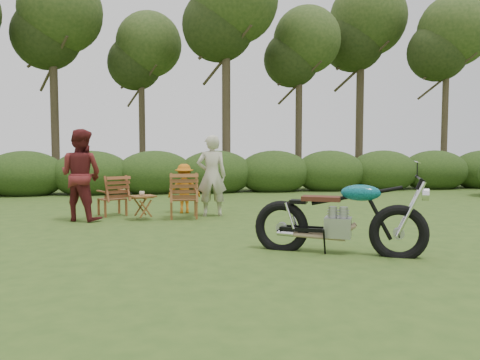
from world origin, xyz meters
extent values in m
plane|color=#2F4C19|center=(0.00, 0.00, 0.00)|extent=(80.00, 80.00, 0.00)
cylinder|color=#372D1E|center=(-5.50, 11.10, 3.60)|extent=(0.28, 0.28, 7.20)
sphere|color=#243B16|center=(-5.50, 11.10, 5.84)|extent=(2.88, 2.88, 2.88)
cylinder|color=#372D1E|center=(-2.50, 12.20, 3.15)|extent=(0.24, 0.24, 6.30)
sphere|color=#243B16|center=(-2.50, 12.20, 5.11)|extent=(2.52, 2.52, 2.52)
cylinder|color=#372D1E|center=(0.50, 10.00, 3.83)|extent=(0.30, 0.30, 7.65)
sphere|color=#243B16|center=(0.50, 10.00, 6.21)|extent=(3.06, 3.06, 3.06)
cylinder|color=#372D1E|center=(3.50, 11.10, 3.24)|extent=(0.26, 0.26, 6.48)
sphere|color=#243B16|center=(3.50, 11.10, 5.26)|extent=(2.59, 2.59, 2.59)
cylinder|color=#372D1E|center=(6.50, 12.20, 3.96)|extent=(0.32, 0.32, 7.92)
sphere|color=#243B16|center=(6.50, 12.20, 6.42)|extent=(3.17, 3.17, 3.17)
cylinder|color=#372D1E|center=(9.00, 10.00, 3.42)|extent=(0.24, 0.24, 6.84)
sphere|color=#243B16|center=(9.00, 10.00, 5.55)|extent=(2.74, 2.74, 2.74)
ellipsoid|color=#1D3413|center=(-6.00, 9.00, 0.63)|extent=(2.52, 1.68, 1.51)
ellipsoid|color=#1D3413|center=(-4.00, 9.00, 0.63)|extent=(2.52, 1.68, 1.51)
ellipsoid|color=#1D3413|center=(-2.00, 9.00, 0.63)|extent=(2.52, 1.68, 1.51)
ellipsoid|color=#1D3413|center=(0.00, 9.00, 0.63)|extent=(2.52, 1.68, 1.51)
ellipsoid|color=#1D3413|center=(2.00, 9.00, 0.63)|extent=(2.52, 1.68, 1.51)
ellipsoid|color=#1D3413|center=(4.00, 9.00, 0.63)|extent=(2.52, 1.68, 1.51)
ellipsoid|color=#1D3413|center=(6.00, 9.00, 0.63)|extent=(2.52, 1.68, 1.51)
ellipsoid|color=#1D3413|center=(8.00, 9.00, 0.63)|extent=(2.52, 1.68, 1.51)
imported|color=beige|center=(-2.22, 3.30, 0.55)|extent=(0.13, 0.13, 0.09)
imported|color=beige|center=(-0.74, 3.57, 0.00)|extent=(0.66, 0.45, 1.75)
imported|color=maroon|center=(-3.43, 3.38, 0.00)|extent=(1.12, 1.03, 1.86)
imported|color=#BB6311|center=(-1.31, 4.13, 0.00)|extent=(0.72, 0.41, 1.12)
camera|label=1|loc=(-1.87, -6.49, 1.49)|focal=35.00mm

